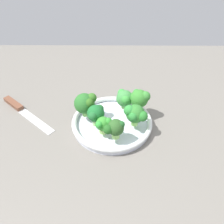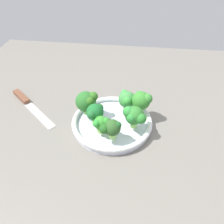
{
  "view_description": "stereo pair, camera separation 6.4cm",
  "coord_description": "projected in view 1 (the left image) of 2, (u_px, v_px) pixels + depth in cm",
  "views": [
    {
      "loc": [
        1.43,
        -50.94,
        50.4
      ],
      "look_at": [
        1.03,
        2.31,
        5.87
      ],
      "focal_mm": 36.34,
      "sensor_mm": 36.0,
      "label": 1
    },
    {
      "loc": [
        7.83,
        -50.51,
        50.4
      ],
      "look_at": [
        1.03,
        2.31,
        5.87
      ],
      "focal_mm": 36.34,
      "sensor_mm": 36.0,
      "label": 2
    }
  ],
  "objects": [
    {
      "name": "ground_plane",
      "position": [
        109.0,
        134.0,
        0.72
      ],
      "size": [
        130.0,
        130.0,
        2.5
      ],
      "primitive_type": "cube",
      "color": "slate"
    },
    {
      "name": "broccoli_floret_5",
      "position": [
        96.0,
        114.0,
        0.67
      ],
      "size": [
        5.18,
        5.8,
        6.95
      ],
      "color": "#99CB74",
      "rests_on": "bowl"
    },
    {
      "name": "broccoli_floret_2",
      "position": [
        135.0,
        115.0,
        0.66
      ],
      "size": [
        6.99,
        5.67,
        7.2
      ],
      "color": "#8CD05C",
      "rests_on": "bowl"
    },
    {
      "name": "broccoli_floret_6",
      "position": [
        125.0,
        98.0,
        0.74
      ],
      "size": [
        5.54,
        6.7,
        6.44
      ],
      "color": "#87BE64",
      "rests_on": "bowl"
    },
    {
      "name": "knife",
      "position": [
        21.0,
        109.0,
        0.79
      ],
      "size": [
        21.85,
        19.03,
        1.5
      ],
      "color": "silver",
      "rests_on": "ground_plane"
    },
    {
      "name": "broccoli_floret_4",
      "position": [
        85.0,
        103.0,
        0.7
      ],
      "size": [
        7.07,
        6.47,
        7.94
      ],
      "color": "#7DBD5B",
      "rests_on": "bowl"
    },
    {
      "name": "broccoli_floret_3",
      "position": [
        104.0,
        124.0,
        0.65
      ],
      "size": [
        5.14,
        4.51,
        5.35
      ],
      "color": "#95C85E",
      "rests_on": "bowl"
    },
    {
      "name": "broccoli_floret_0",
      "position": [
        115.0,
        128.0,
        0.63
      ],
      "size": [
        5.57,
        4.82,
        6.18
      ],
      "color": "#99D567",
      "rests_on": "bowl"
    },
    {
      "name": "broccoli_floret_1",
      "position": [
        140.0,
        98.0,
        0.72
      ],
      "size": [
        6.46,
        6.1,
        7.43
      ],
      "color": "#8DCC69",
      "rests_on": "bowl"
    },
    {
      "name": "bowl",
      "position": [
        112.0,
        123.0,
        0.72
      ],
      "size": [
        25.51,
        25.51,
        2.87
      ],
      "color": "silver",
      "rests_on": "ground_plane"
    }
  ]
}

